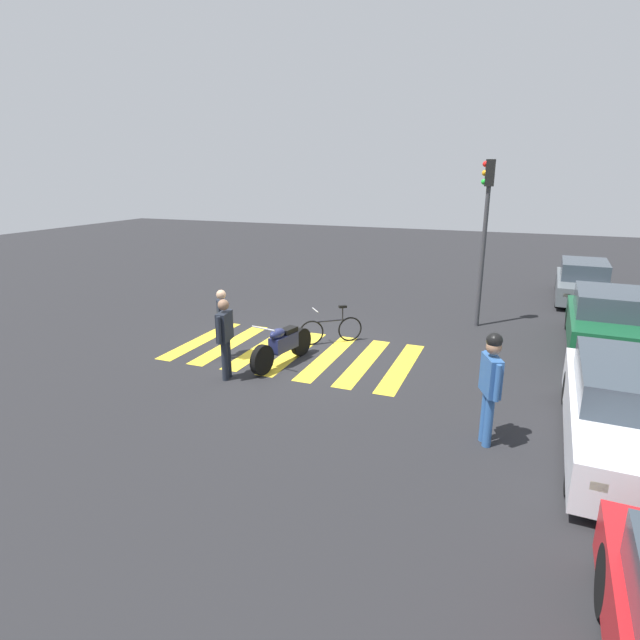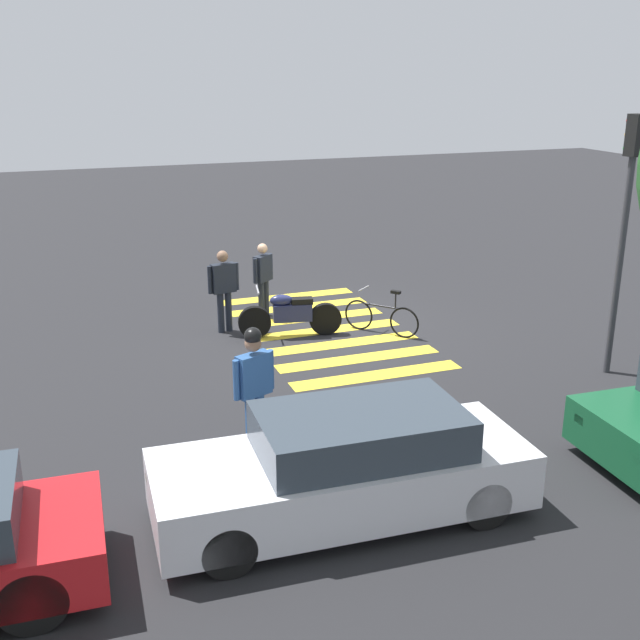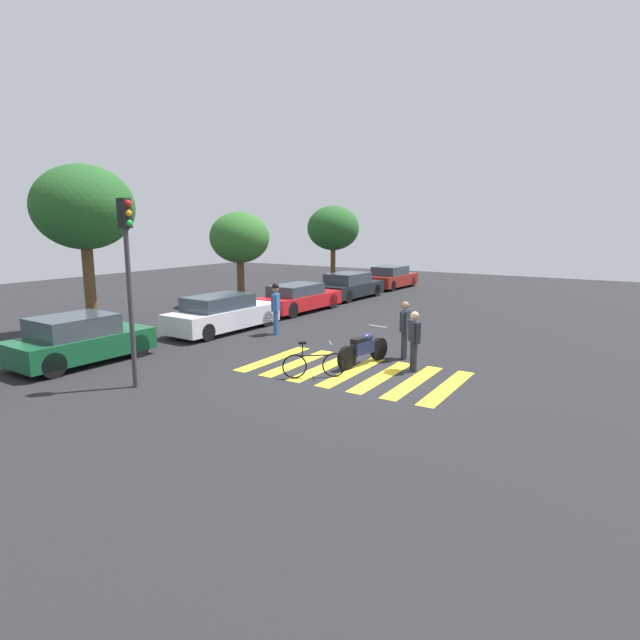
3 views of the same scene
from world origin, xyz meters
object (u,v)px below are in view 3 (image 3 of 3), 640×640
at_px(officer_by_motorcycle, 405,326).
at_px(pedestrian_bystander, 276,304).
at_px(leaning_bicycle, 314,364).
at_px(car_black_suv, 349,286).
at_px(officer_on_foot, 414,337).
at_px(traffic_light_pole, 128,264).
at_px(car_white_van, 222,314).
at_px(car_maroon_wagon, 391,278).
at_px(car_red_convertible, 298,298).
at_px(police_motorcycle, 363,349).
at_px(car_green_compact, 79,340).

bearing_deg(officer_by_motorcycle, pedestrian_bystander, 81.27).
height_order(leaning_bicycle, car_black_suv, car_black_suv).
distance_m(officer_on_foot, pedestrian_bystander, 6.42).
relative_size(officer_on_foot, traffic_light_pole, 0.36).
distance_m(officer_on_foot, officer_by_motorcycle, 1.29).
height_order(car_white_van, car_maroon_wagon, car_white_van).
xyz_separation_m(car_red_convertible, car_maroon_wagon, (10.45, 0.03, 0.03)).
bearing_deg(car_black_suv, leaning_bicycle, -154.96).
bearing_deg(car_white_van, car_red_convertible, 0.55).
height_order(police_motorcycle, officer_on_foot, officer_on_foot).
bearing_deg(officer_by_motorcycle, car_maroon_wagon, 25.40).
bearing_deg(officer_by_motorcycle, car_black_suv, 35.95).
relative_size(car_green_compact, car_maroon_wagon, 0.94).
height_order(leaning_bicycle, car_green_compact, car_green_compact).
xyz_separation_m(pedestrian_bystander, car_red_convertible, (4.60, 2.11, -0.49)).
bearing_deg(police_motorcycle, leaning_bicycle, 164.44).
relative_size(car_red_convertible, car_maroon_wagon, 1.10).
distance_m(car_black_suv, traffic_light_pole, 17.00).
distance_m(car_red_convertible, car_maroon_wagon, 10.45).
relative_size(pedestrian_bystander, car_white_van, 0.40).
relative_size(officer_on_foot, car_white_van, 0.35).
bearing_deg(leaning_bicycle, officer_by_motorcycle, -22.47).
bearing_deg(leaning_bicycle, police_motorcycle, -15.56).
xyz_separation_m(car_green_compact, car_maroon_wagon, (21.30, -0.39, -0.02)).
distance_m(police_motorcycle, officer_by_motorcycle, 1.53).
bearing_deg(car_black_suv, car_green_compact, 178.79).
relative_size(leaning_bicycle, officer_by_motorcycle, 0.77).
relative_size(car_green_compact, car_red_convertible, 0.85).
bearing_deg(leaning_bicycle, traffic_light_pole, 131.85).
bearing_deg(car_black_suv, car_red_convertible, -179.10).
xyz_separation_m(officer_on_foot, officer_by_motorcycle, (1.07, 0.73, 0.06)).
bearing_deg(leaning_bicycle, car_red_convertible, 36.31).
relative_size(leaning_bicycle, officer_on_foot, 0.81).
distance_m(car_white_van, car_maroon_wagon, 15.66).
bearing_deg(leaning_bicycle, car_white_van, 62.03).
relative_size(officer_by_motorcycle, car_red_convertible, 0.37).
height_order(officer_by_motorcycle, car_white_van, officer_by_motorcycle).
xyz_separation_m(leaning_bicycle, traffic_light_pole, (-3.03, 3.38, 2.71)).
xyz_separation_m(car_red_convertible, car_black_suv, (5.04, 0.08, 0.04)).
distance_m(officer_by_motorcycle, pedestrian_bystander, 5.47).
height_order(car_black_suv, traffic_light_pole, traffic_light_pole).
height_order(officer_on_foot, traffic_light_pole, traffic_light_pole).
height_order(officer_on_foot, car_red_convertible, officer_on_foot).
distance_m(leaning_bicycle, officer_on_foot, 2.89).
xyz_separation_m(officer_on_foot, car_white_van, (1.29, 8.19, -0.29)).
bearing_deg(car_green_compact, police_motorcycle, -59.67).
bearing_deg(car_white_van, traffic_light_pole, -156.00).
distance_m(officer_by_motorcycle, car_red_convertible, 9.28).
relative_size(police_motorcycle, pedestrian_bystander, 1.12).
bearing_deg(car_maroon_wagon, officer_by_motorcycle, -154.60).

